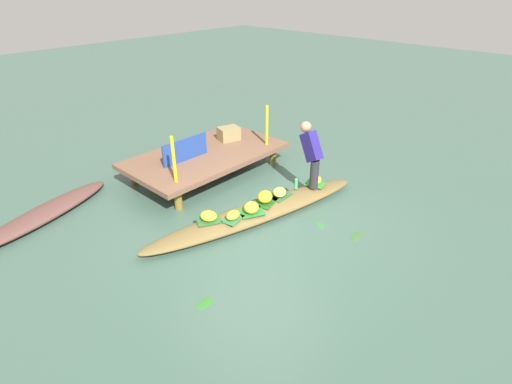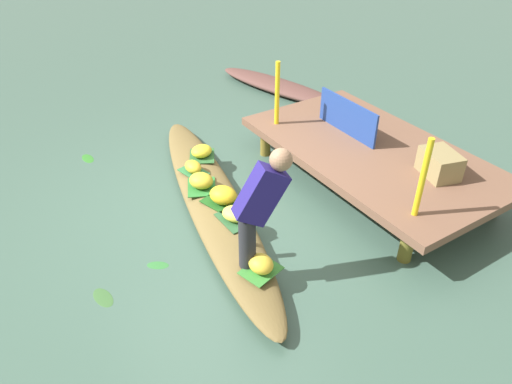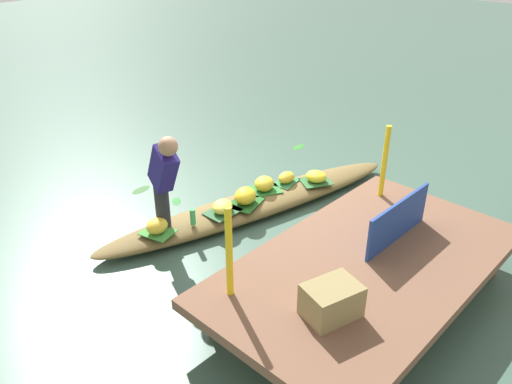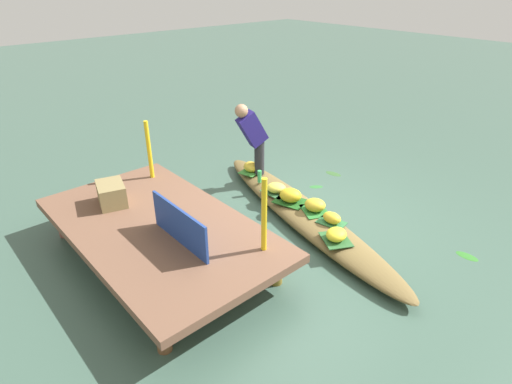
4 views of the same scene
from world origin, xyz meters
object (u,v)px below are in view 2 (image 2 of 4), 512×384
(vendor_boat, at_px, (213,202))
(water_bottle, at_px, (253,235))
(vendor_person, at_px, (260,204))
(moored_boat, at_px, (279,86))
(banana_bunch_4, at_px, (202,151))
(banana_bunch_2, at_px, (223,195))
(produce_crate, at_px, (440,164))
(market_banner, at_px, (347,117))
(banana_bunch_3, at_px, (201,181))
(banana_bunch_5, at_px, (235,214))
(banana_bunch_1, at_px, (193,167))
(banana_bunch_0, at_px, (261,264))

(vendor_boat, bearing_deg, water_bottle, 9.15)
(vendor_person, xyz_separation_m, water_bottle, (-0.27, 0.10, -0.58))
(moored_boat, xyz_separation_m, banana_bunch_4, (1.65, -2.37, 0.20))
(banana_bunch_2, relative_size, water_bottle, 1.60)
(produce_crate, bearing_deg, banana_bunch_4, -140.35)
(market_banner, bearing_deg, banana_bunch_3, -95.97)
(vendor_boat, distance_m, produce_crate, 2.57)
(banana_bunch_5, distance_m, water_bottle, 0.42)
(vendor_person, bearing_deg, banana_bunch_1, 173.77)
(moored_boat, distance_m, water_bottle, 4.41)
(vendor_boat, xyz_separation_m, produce_crate, (1.36, 2.12, 0.51))
(moored_boat, xyz_separation_m, banana_bunch_3, (2.29, -2.71, 0.21))
(banana_bunch_2, xyz_separation_m, banana_bunch_5, (0.34, -0.04, -0.03))
(moored_boat, bearing_deg, vendor_person, -53.03)
(moored_boat, height_order, banana_bunch_5, banana_bunch_5)
(moored_boat, distance_m, banana_bunch_4, 2.89)
(moored_boat, distance_m, banana_bunch_3, 3.55)
(market_banner, bearing_deg, banana_bunch_4, -117.25)
(banana_bunch_4, bearing_deg, market_banner, 62.10)
(banana_bunch_0, xyz_separation_m, market_banner, (-1.32, 2.17, 0.40))
(banana_bunch_3, height_order, produce_crate, produce_crate)
(vendor_person, bearing_deg, water_bottle, 160.15)
(vendor_boat, bearing_deg, banana_bunch_4, 173.56)
(vendor_boat, distance_m, banana_bunch_4, 0.90)
(banana_bunch_2, height_order, market_banner, market_banner)
(banana_bunch_0, height_order, market_banner, market_banner)
(moored_boat, distance_m, banana_bunch_5, 4.06)
(banana_bunch_4, height_order, produce_crate, produce_crate)
(moored_boat, height_order, banana_bunch_3, banana_bunch_3)
(banana_bunch_4, bearing_deg, moored_boat, 124.86)
(market_banner, bearing_deg, vendor_person, -59.57)
(vendor_person, bearing_deg, banana_bunch_5, 168.33)
(banana_bunch_1, distance_m, produce_crate, 2.85)
(vendor_person, height_order, market_banner, vendor_person)
(banana_bunch_5, height_order, market_banner, market_banner)
(banana_bunch_1, bearing_deg, market_banner, 73.01)
(banana_bunch_2, bearing_deg, banana_bunch_1, 179.41)
(banana_bunch_1, xyz_separation_m, vendor_person, (1.79, -0.20, 0.61))
(vendor_boat, height_order, produce_crate, produce_crate)
(banana_bunch_0, relative_size, produce_crate, 0.57)
(banana_bunch_1, distance_m, market_banner, 2.04)
(banana_bunch_1, bearing_deg, moored_boat, 126.32)
(banana_bunch_2, bearing_deg, banana_bunch_5, -7.56)
(banana_bunch_0, relative_size, banana_bunch_1, 0.99)
(banana_bunch_2, height_order, water_bottle, banana_bunch_2)
(moored_boat, bearing_deg, vendor_boat, -62.82)
(banana_bunch_3, bearing_deg, banana_bunch_1, 168.71)
(moored_boat, relative_size, water_bottle, 13.33)
(banana_bunch_3, bearing_deg, moored_boat, 130.26)
(banana_bunch_0, bearing_deg, market_banner, 121.32)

